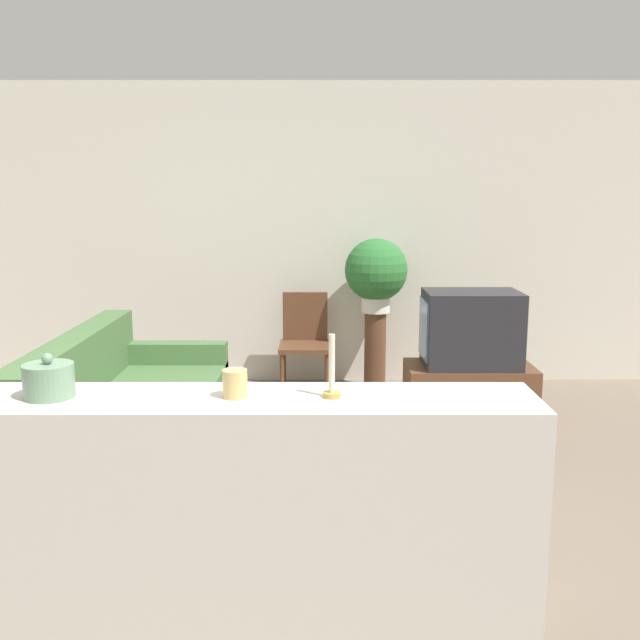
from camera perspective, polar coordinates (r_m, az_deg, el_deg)
name	(u,v)px	position (r m, az deg, el deg)	size (l,w,h in m)	color
ground_plane	(252,569)	(3.56, -5.45, -19.23)	(14.00, 14.00, 0.00)	#756656
wall_back	(286,235)	(6.53, -2.71, 6.79)	(9.00, 0.06, 2.70)	beige
couch	(131,423)	(4.70, -14.89, -8.00)	(0.92, 2.02, 0.86)	#476B3D
tv_stand	(471,395)	(5.54, 12.02, -5.87)	(0.95, 0.51, 0.46)	brown
television	(473,329)	(5.42, 12.16, -0.69)	(0.71, 0.48, 0.56)	#232328
wooden_chair	(308,338)	(6.23, -1.00, -1.45)	(0.44, 0.44, 0.87)	brown
plant_stand	(378,351)	(6.33, 4.63, -2.49)	(0.19, 0.19, 0.70)	brown
potted_plant	(379,272)	(6.21, 4.72, 3.87)	(0.55, 0.55, 0.65)	white
foreground_counter	(240,512)	(2.98, -6.39, -15.03)	(2.37, 0.44, 0.96)	beige
decorative_bowl	(52,380)	(2.97, -20.67, -4.52)	(0.19, 0.19, 0.18)	gray
candle_jar	(236,383)	(2.80, -6.70, -5.07)	(0.10, 0.10, 0.11)	tan
candlestick	(334,377)	(2.77, 1.15, -4.57)	(0.07, 0.07, 0.25)	#B7933D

